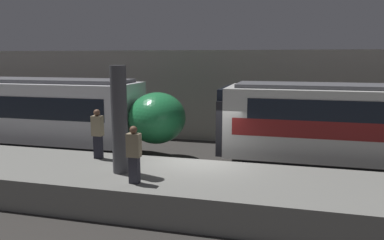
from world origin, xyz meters
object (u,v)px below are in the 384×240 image
at_px(train_modern, 4,113).
at_px(person_waiting, 134,153).
at_px(support_pillar_near, 119,120).
at_px(person_walking, 98,133).

relative_size(train_modern, person_waiting, 10.61).
bearing_deg(support_pillar_near, person_walking, 138.84).
distance_m(support_pillar_near, train_modern, 9.67).
height_order(person_waiting, person_walking, person_walking).
height_order(train_modern, person_waiting, train_modern).
xyz_separation_m(train_modern, person_walking, (6.92, -3.49, 0.08)).
relative_size(support_pillar_near, person_walking, 1.88).
bearing_deg(train_modern, person_walking, -26.81).
height_order(support_pillar_near, person_walking, support_pillar_near).
xyz_separation_m(support_pillar_near, person_waiting, (0.81, -0.83, -0.77)).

